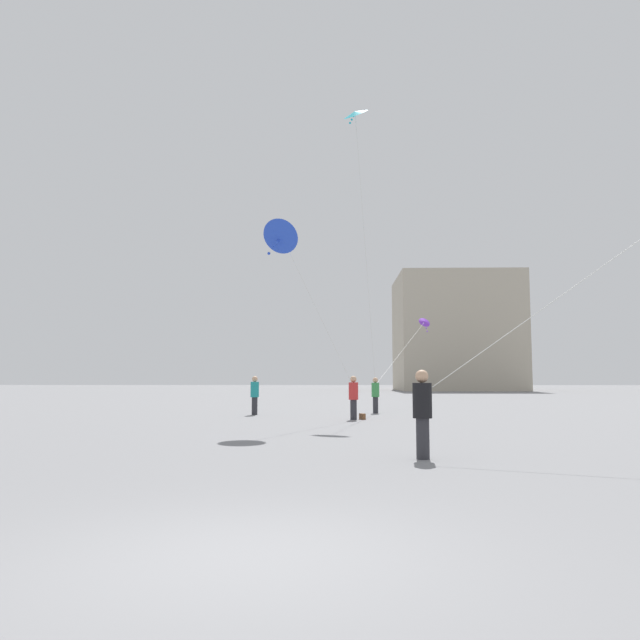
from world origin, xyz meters
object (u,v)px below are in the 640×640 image
at_px(kite_violet_diamond, 424,323).
at_px(handbag_beside_flyer, 362,417).
at_px(person_in_teal, 255,394).
at_px(building_left_hall, 455,333).
at_px(kite_cyan_diamond, 355,115).
at_px(kite_cobalt_diamond, 282,236).
at_px(person_in_red, 353,396).
at_px(person_in_green, 375,394).
at_px(person_in_black, 422,410).

relative_size(kite_violet_diamond, handbag_beside_flyer, 46.20).
height_order(person_in_teal, building_left_hall, building_left_hall).
xyz_separation_m(kite_cyan_diamond, kite_cobalt_diamond, (-2.72, -7.59, -7.56)).
xyz_separation_m(person_in_red, kite_cyan_diamond, (0.23, 3.45, 13.05)).
bearing_deg(handbag_beside_flyer, person_in_red, -164.05).
bearing_deg(handbag_beside_flyer, building_left_hall, 76.23).
distance_m(person_in_red, handbag_beside_flyer, 0.90).
height_order(person_in_red, kite_cyan_diamond, kite_cyan_diamond).
distance_m(person_in_green, person_in_black, 16.64).
xyz_separation_m(kite_cobalt_diamond, kite_violet_diamond, (7.84, 22.78, -0.95)).
xyz_separation_m(person_in_black, kite_cobalt_diamond, (-3.64, 7.86, 5.45)).
bearing_deg(kite_cyan_diamond, person_in_green, 52.86).
bearing_deg(building_left_hall, person_in_red, -104.05).
relative_size(person_in_black, building_left_hall, 0.11).
distance_m(person_in_black, kite_violet_diamond, 31.25).
distance_m(person_in_teal, handbag_beside_flyer, 5.66).
height_order(kite_cyan_diamond, handbag_beside_flyer, kite_cyan_diamond).
bearing_deg(person_in_black, person_in_teal, 100.74).
bearing_deg(kite_cyan_diamond, person_in_teal, -175.80).
height_order(person_in_black, kite_violet_diamond, kite_violet_diamond).
bearing_deg(building_left_hall, kite_violet_diamond, -103.22).
bearing_deg(person_in_green, kite_violet_diamond, -60.98).
height_order(person_in_teal, handbag_beside_flyer, person_in_teal).
xyz_separation_m(person_in_teal, handbag_beside_flyer, (4.71, -3.02, -0.83)).
relative_size(person_in_green, kite_cyan_diamond, 0.13).
bearing_deg(person_in_teal, kite_cobalt_diamond, 39.41).
xyz_separation_m(person_in_green, kite_cyan_diamond, (-0.91, -1.20, 13.08)).
height_order(person_in_green, kite_cyan_diamond, kite_cyan_diamond).
xyz_separation_m(person_in_teal, building_left_hall, (19.98, 59.26, 6.97)).
height_order(person_in_red, person_in_teal, person_in_teal).
xyz_separation_m(person_in_red, kite_violet_diamond, (5.34, 18.64, 4.53)).
height_order(person_in_black, handbag_beside_flyer, person_in_black).
xyz_separation_m(person_in_red, person_in_green, (1.13, 4.65, -0.03)).
relative_size(kite_cobalt_diamond, kite_violet_diamond, 0.39).
height_order(kite_cobalt_diamond, kite_violet_diamond, kite_cobalt_diamond).
bearing_deg(kite_violet_diamond, handbag_beside_flyer, -105.07).
bearing_deg(kite_violet_diamond, kite_cobalt_diamond, -108.99).
bearing_deg(person_in_teal, person_in_black, 45.02).
distance_m(person_in_green, building_left_hall, 59.92).
height_order(building_left_hall, handbag_beside_flyer, building_left_hall).
relative_size(person_in_teal, kite_cyan_diamond, 0.13).
bearing_deg(building_left_hall, kite_cobalt_diamond, -105.23).
height_order(person_in_green, kite_cobalt_diamond, kite_cobalt_diamond).
distance_m(person_in_green, handbag_beside_flyer, 4.68).
bearing_deg(person_in_black, handbag_beside_flyer, 84.48).
distance_m(person_in_green, kite_cyan_diamond, 13.16).
distance_m(person_in_red, building_left_hall, 64.67).
height_order(person_in_red, person_in_black, person_in_black).
bearing_deg(person_in_green, kite_cyan_diamond, 98.63).
distance_m(kite_cobalt_diamond, kite_violet_diamond, 24.11).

